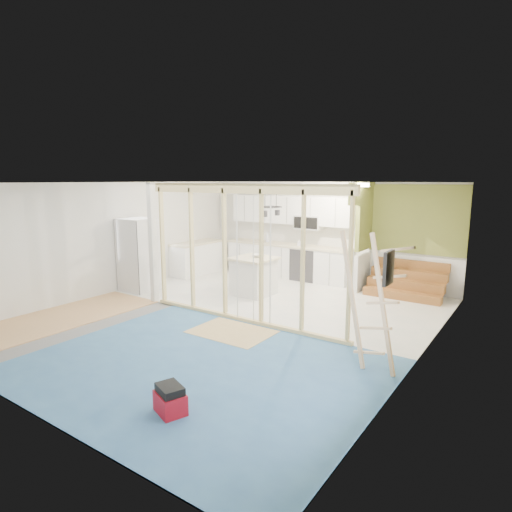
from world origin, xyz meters
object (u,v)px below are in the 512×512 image
Objects in this scene: fridge at (139,255)px; toolbox at (170,400)px; island at (254,276)px; ladder at (371,302)px.

toolbox is (4.64, -3.54, -0.71)m from fridge.
fridge is 3.93× the size of toolbox.
toolbox is (2.15, -4.77, -0.28)m from island.
ladder reaches higher than island.
fridge is 5.88m from toolbox.
ladder reaches higher than toolbox.
fridge is 6.22m from ladder.
island is 5.24m from toolbox.
fridge is 2.81m from island.
ladder is at bearing -13.56° from fridge.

